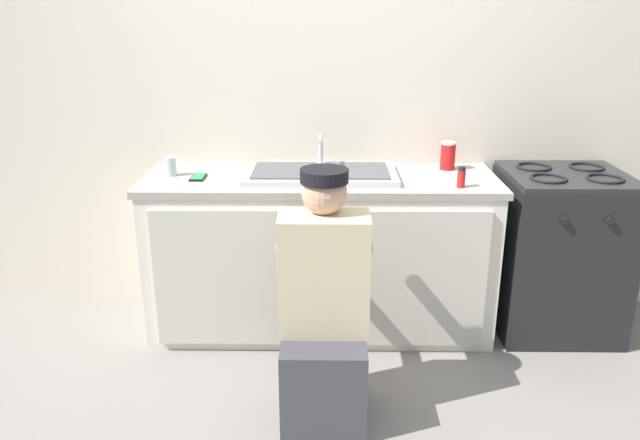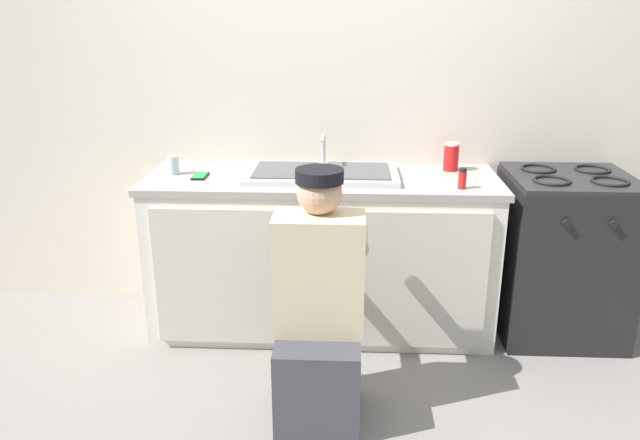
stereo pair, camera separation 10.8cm
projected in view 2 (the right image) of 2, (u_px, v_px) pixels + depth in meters
The scene contains 11 objects.
ground_plane at pixel (319, 351), 3.30m from camera, with size 12.00×12.00×0.00m, color gray.
back_wall at pixel (325, 96), 3.51m from camera, with size 6.00×0.10×2.50m, color beige.
counter_cabinet at pixel (322, 257), 3.44m from camera, with size 1.83×0.62×0.84m.
countertop at pixel (322, 180), 3.30m from camera, with size 1.87×0.62×0.04m, color #9E9993.
sink_double_basin at pixel (322, 173), 3.29m from camera, with size 0.80×0.44×0.19m.
stove_range at pixel (562, 255), 3.38m from camera, with size 0.64×0.62×0.91m.
plumber_person at pixel (319, 318), 2.68m from camera, with size 0.42×0.61×1.10m.
spice_bottle_red at pixel (462, 179), 3.07m from camera, with size 0.04×0.04×0.10m.
soda_cup_red at pixel (451, 157), 3.40m from camera, with size 0.08×0.08×0.15m.
cell_phone at pixel (200, 176), 3.29m from camera, with size 0.07×0.14×0.01m.
water_glass at pixel (173, 165), 3.33m from camera, with size 0.06×0.06×0.10m.
Camera 2 is at (0.14, -2.89, 1.73)m, focal length 35.00 mm.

